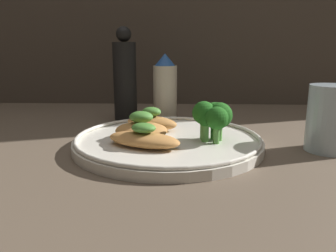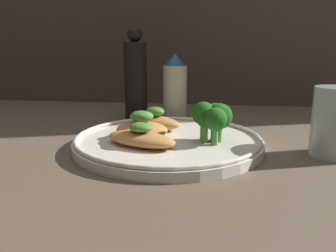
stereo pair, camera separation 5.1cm
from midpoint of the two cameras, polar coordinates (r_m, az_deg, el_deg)
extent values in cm
cube|color=brown|center=(51.84, -2.81, -4.23)|extent=(180.00, 180.00, 1.00)
cylinder|color=silver|center=(51.49, -2.83, -2.96)|extent=(29.41, 29.41, 1.40)
torus|color=silver|center=(51.22, -2.84, -1.88)|extent=(28.81, 28.81, 0.60)
ellipsoid|color=#BC7F42|center=(47.08, -7.34, -2.42)|extent=(12.19, 8.88, 2.06)
ellipsoid|color=#478433|center=(46.65, -7.40, -0.37)|extent=(4.45, 4.06, 1.40)
ellipsoid|color=#BC7F42|center=(51.57, -7.46, -0.79)|extent=(8.60, 6.80, 2.50)
ellipsoid|color=#478433|center=(51.09, -7.53, 1.55)|extent=(3.92, 3.22, 1.81)
ellipsoid|color=#BC7F42|center=(56.96, -5.42, 0.52)|extent=(10.31, 7.64, 2.34)
ellipsoid|color=#478433|center=(56.56, -5.46, 2.47)|extent=(4.17, 3.81, 1.62)
cylinder|color=#569942|center=(50.07, 6.03, -1.12)|extent=(0.98, 0.98, 2.59)
sphere|color=#1E5B19|center=(49.48, 6.11, 1.86)|extent=(3.89, 3.89, 3.89)
cylinder|color=#569942|center=(51.27, 5.17, -0.65)|extent=(1.03, 1.03, 2.78)
sphere|color=#1E5B19|center=(50.70, 5.23, 2.23)|extent=(3.53, 3.53, 3.53)
cylinder|color=#569942|center=(51.01, 3.38, -0.33)|extent=(1.08, 1.08, 3.41)
sphere|color=#1E5B19|center=(50.47, 3.42, 2.52)|extent=(2.49, 2.49, 2.49)
cylinder|color=#569942|center=(49.96, 3.31, -0.83)|extent=(0.79, 0.79, 3.05)
sphere|color=#1E5B19|center=(49.37, 3.36, 2.28)|extent=(3.55, 3.55, 3.55)
cylinder|color=#569942|center=(49.24, 3.58, -1.24)|extent=(1.07, 1.07, 2.72)
sphere|color=#1E5B19|center=(48.74, 3.62, 1.26)|extent=(2.41, 2.41, 2.41)
cylinder|color=#569942|center=(48.41, 5.45, -1.58)|extent=(0.96, 0.96, 2.64)
sphere|color=#1E5B19|center=(47.84, 5.52, 1.33)|extent=(3.40, 3.40, 3.40)
cylinder|color=beige|center=(70.92, -2.58, 5.74)|extent=(5.10, 5.10, 11.64)
cone|color=#23519E|center=(70.35, -2.64, 11.49)|extent=(4.34, 4.34, 2.56)
cylinder|color=black|center=(71.85, -9.53, 7.62)|extent=(4.95, 4.95, 16.50)
sphere|color=black|center=(71.59, -9.84, 15.49)|extent=(3.22, 3.22, 3.22)
cylinder|color=silver|center=(53.20, 24.18, 1.16)|extent=(6.96, 6.96, 9.96)
camera|label=1|loc=(0.03, -92.86, -0.67)|focal=35.00mm
camera|label=2|loc=(0.03, 87.14, 0.67)|focal=35.00mm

